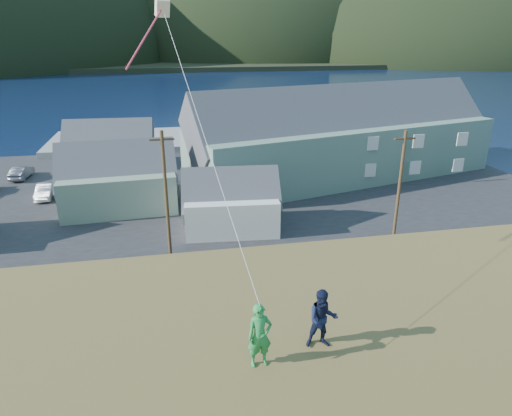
# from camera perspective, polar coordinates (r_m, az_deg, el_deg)

# --- Properties ---
(ground) EXTENTS (900.00, 900.00, 0.00)m
(ground) POSITION_cam_1_polar(r_m,az_deg,el_deg) (32.35, -5.65, -7.18)
(ground) COLOR #0A1638
(ground) RESTS_ON ground
(grass_strip) EXTENTS (110.00, 8.00, 0.10)m
(grass_strip) POSITION_cam_1_polar(r_m,az_deg,el_deg) (30.58, -5.26, -8.84)
(grass_strip) COLOR #4C3D19
(grass_strip) RESTS_ON ground
(waterfront_lot) EXTENTS (72.00, 36.00, 0.12)m
(waterfront_lot) POSITION_cam_1_polar(r_m,az_deg,el_deg) (47.97, -7.75, 2.37)
(waterfront_lot) COLOR #28282B
(waterfront_lot) RESTS_ON ground
(wharf) EXTENTS (26.00, 14.00, 0.90)m
(wharf) POSITION_cam_1_polar(r_m,az_deg,el_deg) (70.11, -14.02, 8.20)
(wharf) COLOR gray
(wharf) RESTS_ON ground
(far_shore) EXTENTS (900.00, 320.00, 2.00)m
(far_shore) POSITION_cam_1_polar(r_m,az_deg,el_deg) (358.74, -11.39, 18.32)
(far_shore) COLOR black
(far_shore) RESTS_ON ground
(far_hills) EXTENTS (760.00, 265.00, 143.00)m
(far_hills) POSITION_cam_1_polar(r_m,az_deg,el_deg) (310.45, -4.38, 18.48)
(far_hills) COLOR black
(far_hills) RESTS_ON ground
(lodge) EXTENTS (36.27, 18.07, 12.30)m
(lodge) POSITION_cam_1_polar(r_m,az_deg,el_deg) (51.67, 11.03, 8.89)
(lodge) COLOR gray
(lodge) RESTS_ON waterfront_lot
(shed_palegreen_near) EXTENTS (10.76, 7.18, 7.56)m
(shed_palegreen_near) POSITION_cam_1_polar(r_m,az_deg,el_deg) (43.26, -16.83, 3.44)
(shed_palegreen_near) COLOR gray
(shed_palegreen_near) RESTS_ON waterfront_lot
(shed_white) EXTENTS (8.24, 5.84, 6.25)m
(shed_white) POSITION_cam_1_polar(r_m,az_deg,el_deg) (37.07, -3.15, 0.74)
(shed_white) COLOR white
(shed_white) RESTS_ON waterfront_lot
(shed_palegreen_far) EXTENTS (10.71, 6.49, 7.00)m
(shed_palegreen_far) POSITION_cam_1_polar(r_m,az_deg,el_deg) (57.80, -17.84, 7.45)
(shed_palegreen_far) COLOR gray
(shed_palegreen_far) RESTS_ON waterfront_lot
(utility_poles) EXTENTS (32.02, 0.24, 9.24)m
(utility_poles) POSITION_cam_1_polar(r_m,az_deg,el_deg) (31.79, -9.68, 1.07)
(utility_poles) COLOR #47331E
(utility_poles) RESTS_ON waterfront_lot
(parked_cars) EXTENTS (26.40, 13.51, 1.52)m
(parked_cars) POSITION_cam_1_polar(r_m,az_deg,el_deg) (50.92, -18.14, 3.54)
(parked_cars) COLOR maroon
(parked_cars) RESTS_ON waterfront_lot
(kite_flyer_green) EXTENTS (0.68, 0.48, 1.75)m
(kite_flyer_green) POSITION_cam_1_polar(r_m,az_deg,el_deg) (11.95, 0.47, -15.67)
(kite_flyer_green) COLOR #268D40
(kite_flyer_green) RESTS_ON hillside
(kite_flyer_navy) EXTENTS (0.91, 0.75, 1.72)m
(kite_flyer_navy) POSITION_cam_1_polar(r_m,az_deg,el_deg) (12.69, 8.31, -13.58)
(kite_flyer_navy) COLOR #131935
(kite_flyer_navy) RESTS_ON hillside
(kite_rig) EXTENTS (1.54, 4.11, 10.59)m
(kite_rig) POSITION_cam_1_polar(r_m,az_deg,el_deg) (16.74, -11.79, 22.43)
(kite_rig) COLOR #F7E2BC
(kite_rig) RESTS_ON ground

